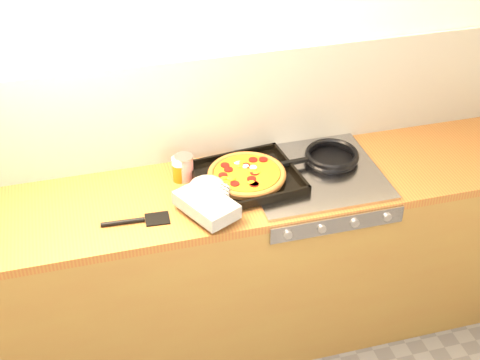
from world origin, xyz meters
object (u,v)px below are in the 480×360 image
object	(u,v)px
frying_pan	(331,157)
tomato_can	(184,168)
pizza_on_tray	(235,182)
juice_glass	(180,169)

from	to	relation	value
frying_pan	tomato_can	bearing A→B (deg)	175.29
pizza_on_tray	juice_glass	world-z (taller)	juice_glass
pizza_on_tray	juice_glass	size ratio (longest dim) A/B	5.15
pizza_on_tray	frying_pan	xyz separation A→B (m)	(0.48, 0.10, -0.01)
frying_pan	tomato_can	size ratio (longest dim) A/B	3.53
tomato_can	juice_glass	bearing A→B (deg)	-166.81
tomato_can	frying_pan	bearing A→B (deg)	-4.71
pizza_on_tray	juice_glass	xyz separation A→B (m)	(-0.22, 0.15, 0.01)
pizza_on_tray	tomato_can	distance (m)	0.25
frying_pan	tomato_can	world-z (taller)	tomato_can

